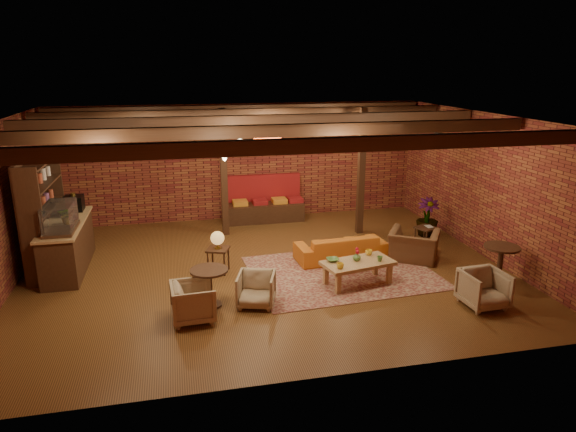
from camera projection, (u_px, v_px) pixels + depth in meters
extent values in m
plane|color=#3D250F|center=(267.00, 270.00, 10.93)|extent=(10.00, 10.00, 0.00)
cube|color=black|center=(265.00, 118.00, 10.02)|extent=(10.00, 8.00, 0.02)
cube|color=maroon|center=(241.00, 162.00, 14.21)|extent=(10.00, 0.02, 3.20)
cube|color=maroon|center=(319.00, 272.00, 6.73)|extent=(10.00, 0.02, 3.20)
cube|color=maroon|center=(485.00, 185.00, 11.51)|extent=(0.02, 8.00, 3.20)
cylinder|color=black|center=(253.00, 127.00, 11.61)|extent=(9.60, 0.12, 0.12)
cube|color=#321C10|center=(224.00, 173.00, 12.78)|extent=(0.16, 0.16, 3.20)
cube|color=#321C10|center=(361.00, 172.00, 12.92)|extent=(0.16, 0.16, 3.20)
imported|color=#337F33|center=(71.00, 211.00, 10.87)|extent=(0.35, 0.39, 0.30)
cube|color=#FF5119|center=(267.00, 139.00, 13.28)|extent=(0.86, 0.06, 0.30)
cube|color=maroon|center=(342.00, 272.00, 10.80)|extent=(3.92, 3.09, 0.01)
imported|color=#BB5E1A|center=(341.00, 247.00, 11.44)|extent=(2.05, 0.93, 0.58)
cube|color=olive|center=(358.00, 263.00, 10.12)|extent=(1.51, 0.97, 0.07)
cube|color=olive|center=(338.00, 284.00, 9.74)|extent=(0.09, 0.09, 0.41)
cube|color=olive|center=(389.00, 274.00, 10.20)|extent=(0.09, 0.09, 0.41)
cube|color=olive|center=(326.00, 275.00, 10.17)|extent=(0.09, 0.09, 0.41)
cube|color=olive|center=(375.00, 266.00, 10.63)|extent=(0.09, 0.09, 0.41)
imported|color=yellow|center=(340.00, 266.00, 9.75)|extent=(0.16, 0.16, 0.11)
imported|color=#4D7C38|center=(380.00, 259.00, 10.10)|extent=(0.13, 0.13, 0.11)
imported|color=yellow|center=(369.00, 252.00, 10.44)|extent=(0.16, 0.16, 0.11)
imported|color=#4D7C38|center=(333.00, 260.00, 10.12)|extent=(0.29, 0.29, 0.06)
imported|color=#4D7C38|center=(357.00, 257.00, 10.14)|extent=(0.15, 0.15, 0.14)
sphere|color=#B41323|center=(357.00, 251.00, 10.10)|extent=(0.10, 0.10, 0.10)
cube|color=#321C10|center=(218.00, 249.00, 10.68)|extent=(0.55, 0.55, 0.04)
cylinder|color=#321C10|center=(218.00, 261.00, 10.76)|extent=(0.04, 0.04, 0.49)
cylinder|color=olive|center=(218.00, 248.00, 10.68)|extent=(0.14, 0.14, 0.02)
cylinder|color=olive|center=(218.00, 245.00, 10.65)|extent=(0.04, 0.04, 0.21)
sphere|color=gold|center=(217.00, 238.00, 10.61)|extent=(0.29, 0.29, 0.29)
cylinder|color=#321C10|center=(209.00, 270.00, 9.13)|extent=(0.68, 0.68, 0.04)
cylinder|color=#321C10|center=(210.00, 288.00, 9.23)|extent=(0.09, 0.09, 0.66)
cylinder|color=#321C10|center=(211.00, 305.00, 9.32)|extent=(0.41, 0.41, 0.04)
imported|color=#C4B598|center=(193.00, 300.00, 8.72)|extent=(0.71, 0.76, 0.74)
imported|color=#C4B598|center=(256.00, 288.00, 9.26)|extent=(0.81, 0.78, 0.67)
imported|color=brown|center=(414.00, 241.00, 11.38)|extent=(1.24, 1.13, 0.91)
cube|color=#321C10|center=(426.00, 228.00, 12.27)|extent=(0.56, 0.56, 0.04)
cylinder|color=#321C10|center=(425.00, 237.00, 12.34)|extent=(0.04, 0.04, 0.43)
imported|color=#321C10|center=(426.00, 227.00, 12.26)|extent=(0.23, 0.26, 0.02)
cylinder|color=#321C10|center=(502.00, 247.00, 10.02)|extent=(0.69, 0.69, 0.04)
cylinder|color=#321C10|center=(500.00, 266.00, 10.13)|extent=(0.11, 0.11, 0.75)
cylinder|color=#321C10|center=(498.00, 283.00, 10.24)|extent=(0.41, 0.41, 0.04)
imported|color=#C4B598|center=(484.00, 287.00, 9.21)|extent=(0.76, 0.72, 0.74)
imported|color=#4C7F4C|center=(430.00, 179.00, 12.73)|extent=(2.00, 2.00, 2.93)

